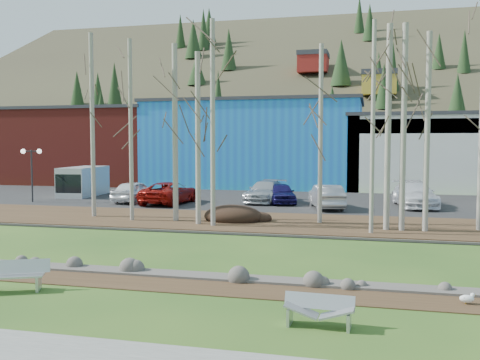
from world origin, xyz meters
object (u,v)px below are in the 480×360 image
(street_lamp, at_px, (31,160))
(car_3, at_px, (281,193))
(seagull, at_px, (467,298))
(car_0, at_px, (135,191))
(car_5, at_px, (415,194))
(car_4, at_px, (326,197))
(car_2, at_px, (266,192))
(van_grey, at_px, (82,181))
(bench_intact, at_px, (13,276))
(car_1, at_px, (169,193))
(bench_damaged, at_px, (319,311))

(street_lamp, height_order, car_3, street_lamp)
(seagull, distance_m, car_0, 26.72)
(street_lamp, xyz_separation_m, car_3, (16.88, 3.28, -2.20))
(car_5, bearing_deg, seagull, -98.01)
(seagull, bearing_deg, car_4, 83.83)
(seagull, bearing_deg, car_2, 92.46)
(seagull, height_order, car_0, car_0)
(seagull, bearing_deg, van_grey, 115.70)
(van_grey, bearing_deg, car_5, -7.90)
(van_grey, bearing_deg, bench_intact, -68.77)
(car_2, bearing_deg, car_4, -25.44)
(car_3, bearing_deg, car_5, -17.64)
(car_0, xyz_separation_m, car_5, (18.66, 1.60, 0.07))
(car_1, height_order, car_2, car_1)
(car_5, bearing_deg, car_2, 170.25)
(bench_intact, bearing_deg, car_3, 55.92)
(car_2, height_order, car_3, car_2)
(car_0, bearing_deg, street_lamp, 19.13)
(car_4, bearing_deg, car_0, -17.83)
(bench_damaged, relative_size, street_lamp, 0.45)
(seagull, bearing_deg, bench_intact, 166.15)
(car_4, height_order, van_grey, van_grey)
(bench_damaged, relative_size, car_2, 0.33)
(car_2, relative_size, car_3, 1.24)
(car_2, bearing_deg, van_grey, -177.99)
(seagull, height_order, car_1, car_1)
(bench_damaged, distance_m, van_grey, 32.24)
(car_0, bearing_deg, bench_intact, 110.69)
(car_4, xyz_separation_m, car_5, (5.43, 2.19, 0.05))
(bench_intact, bearing_deg, car_2, 58.95)
(seagull, height_order, car_3, car_3)
(car_0, distance_m, car_3, 10.13)
(seagull, xyz_separation_m, van_grey, (-24.10, 22.33, 1.08))
(bench_intact, height_order, car_3, car_3)
(bench_damaged, xyz_separation_m, street_lamp, (-21.62, 20.20, 2.67))
(car_1, distance_m, van_grey, 9.16)
(seagull, bearing_deg, street_lamp, 123.56)
(bench_damaged, height_order, car_3, car_3)
(car_1, distance_m, car_2, 6.60)
(bench_intact, bearing_deg, seagull, -16.29)
(car_0, height_order, car_3, car_0)
(car_0, relative_size, car_5, 0.78)
(car_4, bearing_deg, car_5, -173.28)
(car_1, xyz_separation_m, car_3, (7.26, 2.02, -0.04))
(car_4, bearing_deg, car_1, -15.84)
(car_1, bearing_deg, bench_damaged, 123.37)
(car_1, distance_m, car_3, 7.53)
(car_2, bearing_deg, car_1, -151.99)
(car_5, bearing_deg, bench_intact, -126.49)
(seagull, height_order, car_2, car_2)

